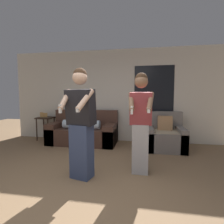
# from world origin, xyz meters

# --- Properties ---
(ground_plane) EXTENTS (14.00, 14.00, 0.00)m
(ground_plane) POSITION_xyz_m (0.00, 0.00, 0.00)
(ground_plane) COLOR #846647
(wall_back) EXTENTS (6.28, 0.07, 2.70)m
(wall_back) POSITION_xyz_m (0.02, 3.15, 1.35)
(wall_back) COLOR beige
(wall_back) RESTS_ON ground_plane
(couch) EXTENTS (1.88, 0.90, 0.93)m
(couch) POSITION_xyz_m (-0.77, 2.67, 0.33)
(couch) COLOR #472D23
(couch) RESTS_ON ground_plane
(armchair) EXTENTS (0.94, 0.93, 0.93)m
(armchair) POSITION_xyz_m (1.45, 2.54, 0.32)
(armchair) COLOR slate
(armchair) RESTS_ON ground_plane
(side_table) EXTENTS (0.45, 0.46, 0.85)m
(side_table) POSITION_xyz_m (-2.06, 2.86, 0.58)
(side_table) COLOR #332319
(side_table) RESTS_ON ground_plane
(person_left) EXTENTS (0.51, 0.55, 1.78)m
(person_left) POSITION_xyz_m (-0.09, 0.62, 0.91)
(person_left) COLOR #384770
(person_left) RESTS_ON ground_plane
(person_right) EXTENTS (0.44, 0.47, 1.73)m
(person_right) POSITION_xyz_m (0.85, 0.98, 0.90)
(person_right) COLOR #B2B2B7
(person_right) RESTS_ON ground_plane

